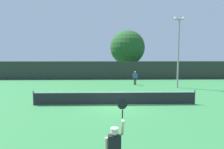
{
  "coord_description": "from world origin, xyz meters",
  "views": [
    {
      "loc": [
        -0.65,
        -15.47,
        3.74
      ],
      "look_at": [
        -0.12,
        3.34,
        1.93
      ],
      "focal_mm": 34.25,
      "sensor_mm": 36.0,
      "label": 1
    }
  ],
  "objects_px": {
    "player_serving": "(115,146)",
    "player_receiving": "(135,77)",
    "large_tree": "(128,48)",
    "parked_car_near": "(64,71)",
    "light_pole": "(178,48)",
    "parked_car_mid": "(144,71)",
    "tennis_ball": "(118,106)",
    "parked_car_far": "(164,71)"
  },
  "relations": [
    {
      "from": "parked_car_near",
      "to": "parked_car_far",
      "type": "relative_size",
      "value": 0.95
    },
    {
      "from": "player_serving",
      "to": "parked_car_mid",
      "type": "xyz_separation_m",
      "value": [
        6.34,
        31.09,
        -0.28
      ]
    },
    {
      "from": "large_tree",
      "to": "parked_car_far",
      "type": "distance_m",
      "value": 7.72
    },
    {
      "from": "parked_car_near",
      "to": "parked_car_far",
      "type": "height_order",
      "value": "same"
    },
    {
      "from": "player_receiving",
      "to": "large_tree",
      "type": "xyz_separation_m",
      "value": [
        0.23,
        11.66,
        3.85
      ]
    },
    {
      "from": "parked_car_mid",
      "to": "parked_car_far",
      "type": "xyz_separation_m",
      "value": [
        3.71,
        0.48,
        0.0
      ]
    },
    {
      "from": "parked_car_near",
      "to": "parked_car_mid",
      "type": "bearing_deg",
      "value": -3.24
    },
    {
      "from": "player_serving",
      "to": "light_pole",
      "type": "xyz_separation_m",
      "value": [
        7.68,
        17.3,
        3.37
      ]
    },
    {
      "from": "light_pole",
      "to": "parked_car_far",
      "type": "height_order",
      "value": "light_pole"
    },
    {
      "from": "light_pole",
      "to": "parked_car_mid",
      "type": "xyz_separation_m",
      "value": [
        -1.35,
        13.78,
        -3.65
      ]
    },
    {
      "from": "parked_car_near",
      "to": "player_receiving",
      "type": "bearing_deg",
      "value": -48.12
    },
    {
      "from": "player_receiving",
      "to": "tennis_ball",
      "type": "height_order",
      "value": "player_receiving"
    },
    {
      "from": "player_serving",
      "to": "player_receiving",
      "type": "height_order",
      "value": "player_serving"
    },
    {
      "from": "player_serving",
      "to": "light_pole",
      "type": "distance_m",
      "value": 19.23
    },
    {
      "from": "tennis_ball",
      "to": "parked_car_mid",
      "type": "height_order",
      "value": "parked_car_mid"
    },
    {
      "from": "light_pole",
      "to": "parked_car_far",
      "type": "bearing_deg",
      "value": 80.6
    },
    {
      "from": "light_pole",
      "to": "parked_car_mid",
      "type": "relative_size",
      "value": 1.76
    },
    {
      "from": "tennis_ball",
      "to": "light_pole",
      "type": "height_order",
      "value": "light_pole"
    },
    {
      "from": "parked_car_near",
      "to": "parked_car_mid",
      "type": "relative_size",
      "value": 0.95
    },
    {
      "from": "player_receiving",
      "to": "parked_car_near",
      "type": "bearing_deg",
      "value": -48.1
    },
    {
      "from": "player_serving",
      "to": "parked_car_near",
      "type": "distance_m",
      "value": 32.79
    },
    {
      "from": "tennis_ball",
      "to": "player_receiving",
      "type": "bearing_deg",
      "value": 76.1
    },
    {
      "from": "light_pole",
      "to": "parked_car_near",
      "type": "relative_size",
      "value": 1.84
    },
    {
      "from": "light_pole",
      "to": "parked_car_near",
      "type": "xyz_separation_m",
      "value": [
        -15.37,
        14.57,
        -3.65
      ]
    },
    {
      "from": "large_tree",
      "to": "parked_car_near",
      "type": "xyz_separation_m",
      "value": [
        -11.18,
        0.54,
        -4.07
      ]
    },
    {
      "from": "parked_car_near",
      "to": "large_tree",
      "type": "bearing_deg",
      "value": -2.8
    },
    {
      "from": "player_receiving",
      "to": "tennis_ball",
      "type": "xyz_separation_m",
      "value": [
        -2.64,
        -10.68,
        -0.96
      ]
    },
    {
      "from": "player_serving",
      "to": "player_receiving",
      "type": "relative_size",
      "value": 1.5
    },
    {
      "from": "player_serving",
      "to": "light_pole",
      "type": "relative_size",
      "value": 0.32
    },
    {
      "from": "player_serving",
      "to": "parked_car_mid",
      "type": "relative_size",
      "value": 0.55
    },
    {
      "from": "player_serving",
      "to": "light_pole",
      "type": "bearing_deg",
      "value": 66.05
    },
    {
      "from": "tennis_ball",
      "to": "large_tree",
      "type": "height_order",
      "value": "large_tree"
    },
    {
      "from": "light_pole",
      "to": "parked_car_far",
      "type": "distance_m",
      "value": 14.91
    },
    {
      "from": "player_receiving",
      "to": "light_pole",
      "type": "relative_size",
      "value": 0.21
    },
    {
      "from": "large_tree",
      "to": "parked_car_near",
      "type": "distance_m",
      "value": 11.91
    },
    {
      "from": "tennis_ball",
      "to": "light_pole",
      "type": "xyz_separation_m",
      "value": [
        7.06,
        8.32,
        4.39
      ]
    },
    {
      "from": "parked_car_mid",
      "to": "parked_car_far",
      "type": "bearing_deg",
      "value": 14.47
    },
    {
      "from": "player_serving",
      "to": "parked_car_far",
      "type": "height_order",
      "value": "player_serving"
    },
    {
      "from": "parked_car_mid",
      "to": "tennis_ball",
      "type": "bearing_deg",
      "value": -97.4
    },
    {
      "from": "tennis_ball",
      "to": "large_tree",
      "type": "distance_m",
      "value": 23.04
    },
    {
      "from": "player_serving",
      "to": "large_tree",
      "type": "relative_size",
      "value": 0.31
    },
    {
      "from": "player_serving",
      "to": "player_receiving",
      "type": "bearing_deg",
      "value": 80.56
    }
  ]
}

